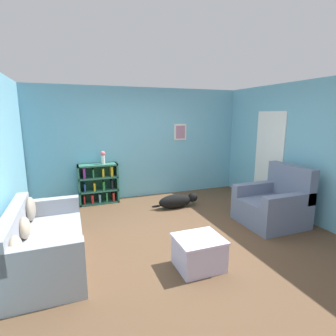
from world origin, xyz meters
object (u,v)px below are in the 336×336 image
(recliner_chair, at_px, (274,204))
(vase, at_px, (103,157))
(couch, at_px, (43,244))
(dog, at_px, (177,201))
(bookshelf, at_px, (99,184))
(coffee_table, at_px, (199,251))

(recliner_chair, xyz_separation_m, vase, (-2.77, 2.28, 0.70))
(couch, distance_m, recliner_chair, 3.86)
(vase, bearing_deg, dog, -32.73)
(recliner_chair, distance_m, dog, 1.94)
(bookshelf, relative_size, recliner_chair, 0.84)
(bookshelf, bearing_deg, coffee_table, -73.20)
(vase, bearing_deg, recliner_chair, -39.56)
(vase, bearing_deg, bookshelf, 171.60)
(bookshelf, distance_m, vase, 0.64)
(couch, relative_size, coffee_table, 2.89)
(bookshelf, bearing_deg, couch, -112.34)
(dog, bearing_deg, recliner_chair, -45.54)
(coffee_table, bearing_deg, dog, 74.50)
(bookshelf, height_order, vase, vase)
(couch, relative_size, vase, 6.05)
(bookshelf, height_order, coffee_table, bookshelf)
(recliner_chair, height_order, dog, recliner_chair)
(couch, bearing_deg, dog, 29.66)
(couch, height_order, bookshelf, bookshelf)
(couch, bearing_deg, recliner_chair, 0.86)
(recliner_chair, bearing_deg, dog, 134.46)
(couch, relative_size, dog, 1.68)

